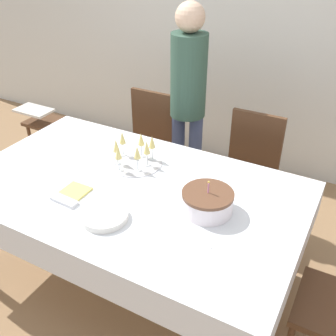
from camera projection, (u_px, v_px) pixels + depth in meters
ground_plane at (136, 278)px, 2.76m from camera, size 12.00×12.00×0.00m
wall_back at (246, 25)px, 3.48m from camera, size 8.00×0.05×2.70m
dining_table at (131, 200)px, 2.40m from camera, size 2.04×1.22×0.78m
dining_chair_far_left at (147, 143)px, 3.36m from camera, size 0.42×0.42×0.95m
dining_chair_far_right at (249, 170)px, 2.99m from camera, size 0.42×0.42×0.95m
birthday_cake at (207, 202)px, 2.12m from camera, size 0.28×0.28×0.20m
champagne_tray at (134, 152)px, 2.53m from camera, size 0.35×0.35×0.18m
plate_stack_main at (104, 216)px, 2.08m from camera, size 0.25×0.25×0.03m
cake_knife at (188, 234)px, 1.98m from camera, size 0.29×0.09×0.00m
fork_pile at (64, 201)px, 2.21m from camera, size 0.17×0.07×0.02m
napkin_pile at (75, 191)px, 2.29m from camera, size 0.15×0.15×0.01m
person_standing at (188, 91)px, 3.06m from camera, size 0.28×0.28×1.67m
high_chair at (44, 129)px, 3.68m from camera, size 0.33×0.35×0.71m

